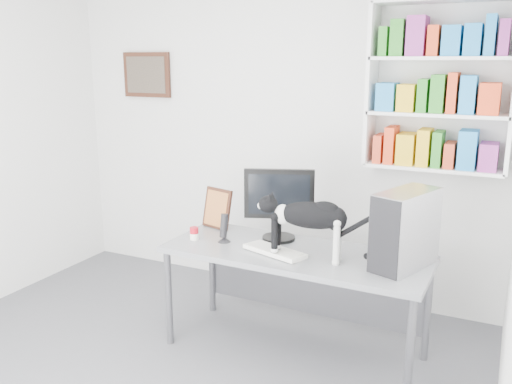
% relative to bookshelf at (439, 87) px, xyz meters
% --- Properties ---
extents(room, '(4.01, 4.01, 2.70)m').
position_rel_bookshelf_xyz_m(room, '(-1.40, -1.85, -0.50)').
color(room, '#535358').
rests_on(room, ground).
extents(bookshelf, '(1.03, 0.28, 1.24)m').
position_rel_bookshelf_xyz_m(bookshelf, '(0.00, 0.00, 0.00)').
color(bookshelf, white).
rests_on(bookshelf, room).
extents(wall_art, '(0.52, 0.04, 0.42)m').
position_rel_bookshelf_xyz_m(wall_art, '(-2.70, 0.12, 0.05)').
color(wall_art, '#442315').
rests_on(wall_art, room).
extents(desk, '(1.83, 0.74, 0.76)m').
position_rel_bookshelf_xyz_m(desk, '(-0.75, -0.91, -1.47)').
color(desk, slate).
rests_on(desk, room).
extents(monitor, '(0.56, 0.41, 0.54)m').
position_rel_bookshelf_xyz_m(monitor, '(-0.95, -0.72, -0.82)').
color(monitor, black).
rests_on(monitor, desk).
extents(keyboard, '(0.48, 0.30, 0.03)m').
position_rel_bookshelf_xyz_m(keyboard, '(-0.86, -1.00, -1.07)').
color(keyboard, white).
rests_on(keyboard, desk).
extents(pc_tower, '(0.37, 0.54, 0.49)m').
position_rel_bookshelf_xyz_m(pc_tower, '(-0.03, -0.87, -0.84)').
color(pc_tower, '#ACACB0').
rests_on(pc_tower, desk).
extents(speaker, '(0.11, 0.11, 0.22)m').
position_rel_bookshelf_xyz_m(speaker, '(-1.29, -0.94, -0.98)').
color(speaker, black).
rests_on(speaker, desk).
extents(leaning_print, '(0.28, 0.17, 0.32)m').
position_rel_bookshelf_xyz_m(leaning_print, '(-1.50, -0.66, -0.93)').
color(leaning_print, '#442315').
rests_on(leaning_print, desk).
extents(soup_can, '(0.07, 0.07, 0.09)m').
position_rel_bookshelf_xyz_m(soup_can, '(-1.51, -0.99, -1.05)').
color(soup_can, red).
rests_on(soup_can, desk).
extents(cat, '(0.68, 0.27, 0.41)m').
position_rel_bookshelf_xyz_m(cat, '(-0.61, -1.01, -0.89)').
color(cat, black).
rests_on(cat, desk).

